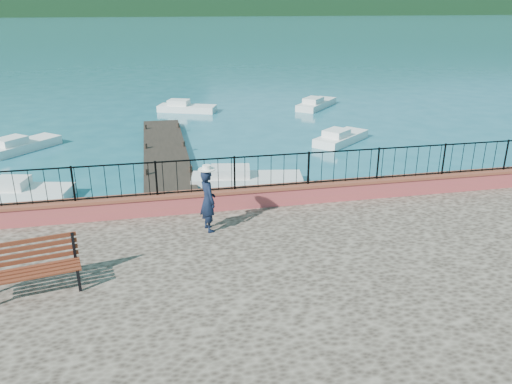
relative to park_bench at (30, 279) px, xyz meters
name	(u,v)px	position (x,y,z in m)	size (l,w,h in m)	color
ground	(275,313)	(5.18, -0.03, -1.53)	(2000.00, 2000.00, 0.00)	#19596B
parapet	(245,198)	(5.18, 3.67, -0.04)	(28.00, 0.46, 0.58)	#A2403A
railing	(245,173)	(5.18, 3.67, 0.73)	(27.00, 0.05, 0.95)	black
dock	(167,162)	(3.18, 11.97, -1.38)	(2.00, 16.00, 0.30)	#2D231C
companion_hill	(344,9)	(225.18, 559.97, -1.53)	(448.00, 384.00, 180.00)	#142D23
park_bench	(30,279)	(0.00, 0.00, 0.00)	(2.10, 1.02, 1.12)	black
person	(208,200)	(3.94, 2.31, 0.51)	(0.61, 0.40, 1.67)	black
hat	(207,167)	(3.94, 2.31, 1.40)	(0.44, 0.44, 0.12)	white
boat_0	(25,188)	(-2.09, 9.00, -1.13)	(3.29, 1.30, 0.80)	silver
boat_1	(247,176)	(6.19, 8.70, -1.13)	(4.34, 1.30, 0.80)	silver
boat_2	(341,135)	(12.25, 14.14, -1.13)	(3.60, 1.30, 0.80)	white
boat_3	(22,142)	(-3.68, 15.95, -1.13)	(3.76, 1.30, 0.80)	silver
boat_4	(187,106)	(5.02, 23.71, -1.13)	(3.80, 1.30, 0.80)	white
boat_5	(317,102)	(13.96, 23.31, -1.13)	(4.25, 1.30, 0.80)	silver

